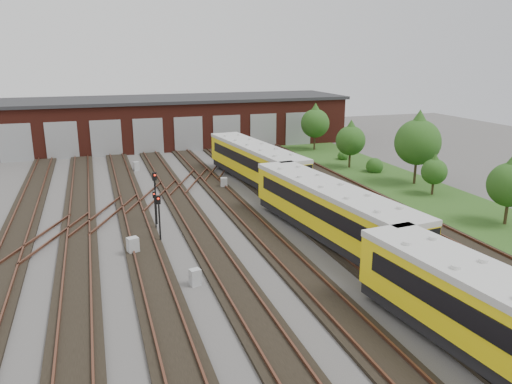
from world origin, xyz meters
name	(u,v)px	position (x,y,z in m)	size (l,w,h in m)	color
ground	(245,251)	(0.00, 0.00, 0.00)	(120.00, 120.00, 0.00)	#454340
track_network	(239,247)	(-0.17, 0.59, 0.11)	(30.40, 70.00, 0.33)	black
maintenance_shed	(158,121)	(-0.01, 39.97, 3.20)	(51.00, 12.50, 6.35)	#551E15
grass_verge	(408,187)	(19.00, 10.00, 0.03)	(8.00, 55.00, 0.05)	#204717
metro_train	(331,210)	(6.00, 0.14, 2.07)	(4.76, 48.69, 3.40)	black
signal_mast_0	(155,206)	(-4.79, 5.76, 1.80)	(0.27, 0.26, 2.81)	black
signal_mast_1	(159,212)	(-4.83, 3.25, 2.08)	(0.30, 0.28, 3.21)	black
signal_mast_2	(155,192)	(-4.58, 7.05, 2.46)	(0.32, 0.30, 3.87)	black
signal_mast_3	(263,167)	(6.19, 14.44, 1.91)	(0.27, 0.26, 2.98)	black
relay_cabinet_0	(133,246)	(-6.72, 1.73, 0.55)	(0.66, 0.55, 1.10)	#AEB1B3
relay_cabinet_1	(136,166)	(-4.41, 25.07, 0.49)	(0.58, 0.49, 0.97)	#AEB1B3
relay_cabinet_2	(195,277)	(-3.93, -3.74, 0.47)	(0.56, 0.47, 0.93)	#AEB1B3
relay_cabinet_3	(224,183)	(2.65, 15.20, 0.50)	(0.60, 0.50, 1.00)	#AEB1B3
relay_cabinet_4	(294,178)	(9.59, 15.12, 0.43)	(0.52, 0.43, 0.87)	#AEB1B3
tree_0	(315,120)	(18.60, 29.94, 3.88)	(3.64, 3.64, 6.04)	#352917
tree_1	(351,137)	(17.84, 19.20, 3.39)	(3.18, 3.18, 5.27)	#352917
tree_2	(418,137)	(20.35, 10.99, 4.57)	(4.29, 4.29, 7.11)	#352917
tree_3	(434,169)	(19.55, 7.23, 2.39)	(2.25, 2.25, 3.72)	#352917
tree_4	(511,180)	(19.56, -1.10, 3.40)	(3.20, 3.20, 5.30)	#352917
bush_1	(375,164)	(19.33, 16.51, 0.89)	(1.78, 1.78, 1.78)	#1E4614
bush_2	(343,155)	(19.19, 23.26, 0.62)	(1.24, 1.24, 1.24)	#1E4614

